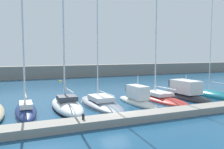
# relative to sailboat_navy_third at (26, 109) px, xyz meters

# --- Properties ---
(ground_plane) EXTENTS (120.00, 120.00, 0.00)m
(ground_plane) POSITION_rel_sailboat_navy_third_xyz_m (7.26, -4.05, -0.42)
(ground_plane) COLOR navy
(dock_pier) EXTENTS (33.79, 1.83, 0.60)m
(dock_pier) POSITION_rel_sailboat_navy_third_xyz_m (7.26, -6.02, -0.12)
(dock_pier) COLOR gray
(dock_pier) RESTS_ON ground_plane
(breakwater_seawall) EXTENTS (108.00, 3.02, 2.78)m
(breakwater_seawall) POSITION_rel_sailboat_navy_third_xyz_m (7.26, 31.34, 0.97)
(breakwater_seawall) COLOR gray
(breakwater_seawall) RESTS_ON ground_plane
(sailboat_navy_third) EXTENTS (2.01, 7.68, 16.58)m
(sailboat_navy_third) POSITION_rel_sailboat_navy_third_xyz_m (0.00, 0.00, 0.00)
(sailboat_navy_third) COLOR navy
(sailboat_navy_third) RESTS_ON ground_plane
(sailboat_white_fourth) EXTENTS (2.65, 8.25, 13.96)m
(sailboat_white_fourth) POSITION_rel_sailboat_navy_third_xyz_m (3.82, 0.06, 0.01)
(sailboat_white_fourth) COLOR white
(sailboat_white_fourth) RESTS_ON ground_plane
(sailboat_slate_fifth) EXTENTS (3.53, 9.50, 17.75)m
(sailboat_slate_fifth) POSITION_rel_sailboat_navy_third_xyz_m (7.50, 0.33, -0.11)
(sailboat_slate_fifth) COLOR slate
(sailboat_slate_fifth) RESTS_ON ground_plane
(motorboat_ivory_sixth) EXTENTS (2.23, 7.12, 3.47)m
(motorboat_ivory_sixth) POSITION_rel_sailboat_navy_third_xyz_m (11.50, -0.38, 0.17)
(motorboat_ivory_sixth) COLOR silver
(motorboat_ivory_sixth) RESTS_ON ground_plane
(sailboat_red_seventh) EXTENTS (3.56, 9.52, 17.00)m
(sailboat_red_seventh) POSITION_rel_sailboat_navy_third_xyz_m (14.97, 0.26, -0.15)
(sailboat_red_seventh) COLOR #B72D28
(sailboat_red_seventh) RESTS_ON ground_plane
(motorboat_charcoal_eighth) EXTENTS (3.16, 9.02, 3.30)m
(motorboat_charcoal_eighth) POSITION_rel_sailboat_navy_third_xyz_m (18.67, 0.41, 0.16)
(motorboat_charcoal_eighth) COLOR #2D2D33
(motorboat_charcoal_eighth) RESTS_ON ground_plane
(sailboat_teal_ninth) EXTENTS (2.71, 6.92, 14.85)m
(sailboat_teal_ninth) POSITION_rel_sailboat_navy_third_xyz_m (22.26, -1.05, -0.14)
(sailboat_teal_ninth) COLOR #19707F
(sailboat_teal_ninth) RESTS_ON ground_plane
(mooring_buoy_yellow) EXTENTS (0.58, 0.58, 0.58)m
(mooring_buoy_yellow) POSITION_rel_sailboat_navy_third_xyz_m (7.67, 23.68, -0.42)
(mooring_buoy_yellow) COLOR yellow
(mooring_buoy_yellow) RESTS_ON ground_plane
(dock_bollard) EXTENTS (0.20, 0.20, 0.44)m
(dock_bollard) POSITION_rel_sailboat_navy_third_xyz_m (3.78, -6.02, 0.39)
(dock_bollard) COLOR black
(dock_bollard) RESTS_ON dock_pier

